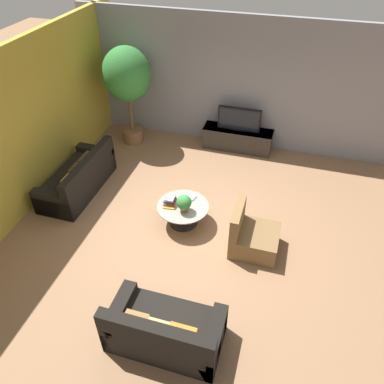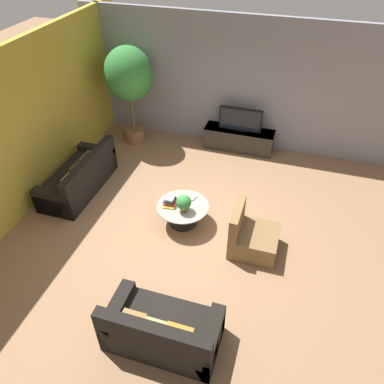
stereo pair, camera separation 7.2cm
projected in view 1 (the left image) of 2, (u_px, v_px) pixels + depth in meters
The scene contains 14 objects.
ground_plane at pixel (192, 226), 7.05m from camera, with size 24.00×24.00×0.00m, color #8C6647.
back_wall_stone at pixel (232, 83), 8.55m from camera, with size 7.40×0.12×3.00m, color gray.
side_wall_left at pixel (28, 126), 6.98m from camera, with size 0.12×7.40×3.00m, color gold.
media_console at pixel (237, 139), 9.02m from camera, with size 1.67×0.50×0.52m.
television at pixel (239, 119), 8.69m from camera, with size 1.00×0.13×0.55m.
coffee_table at pixel (183, 211), 6.95m from camera, with size 0.96×0.96×0.42m.
couch_by_wall at pixel (79, 179), 7.72m from camera, with size 0.84×1.88×0.84m.
couch_near_entry at pixel (165, 331), 5.06m from camera, with size 1.55×0.84×0.84m.
armchair_wicker at pixel (252, 237), 6.46m from camera, with size 0.80×0.76×0.86m.
potted_palm_tall at pixel (127, 78), 8.42m from camera, with size 1.09×1.09×2.34m.
potted_plant_tabletop at pixel (184, 203), 6.65m from camera, with size 0.27×0.27×0.34m.
book_stack at pixel (170, 201), 6.87m from camera, with size 0.25×0.31×0.17m.
remote_black at pixel (183, 199), 7.01m from camera, with size 0.04×0.16×0.02m, color black.
remote_silver at pixel (194, 198), 7.02m from camera, with size 0.04×0.16×0.02m, color gray.
Camera 1 is at (1.45, -4.88, 4.93)m, focal length 35.00 mm.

